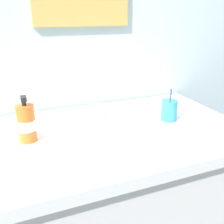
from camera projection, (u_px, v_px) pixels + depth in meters
tiled_wall_back at (81, 34)px, 1.28m from camera, size 2.34×0.04×2.40m
vanity_counter at (110, 211)px, 1.23m from camera, size 1.14×0.67×0.84m
sink_basin at (115, 144)px, 1.05m from camera, size 0.47×0.47×0.11m
faucet at (97, 105)px, 1.21m from camera, size 0.02×0.16×0.12m
toothbrush_cup at (169, 110)px, 1.17m from camera, size 0.07×0.07×0.09m
toothbrush_blue at (170, 100)px, 1.12m from camera, size 0.02×0.03×0.18m
toothbrush_red at (171, 95)px, 1.19m from camera, size 0.02×0.04×0.18m
soap_dispenser at (26, 123)px, 0.97m from camera, size 0.07×0.07×0.18m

